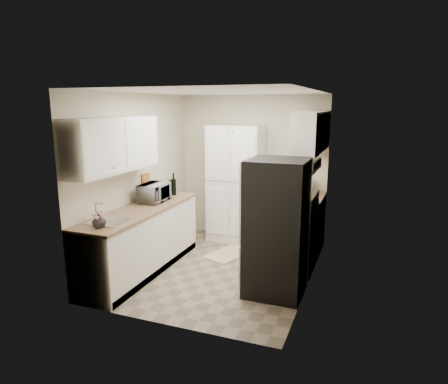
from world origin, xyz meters
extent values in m
plane|color=#7A6B56|center=(0.00, 0.00, 0.00)|extent=(3.20, 3.20, 0.00)
cube|color=beige|center=(0.00, 1.60, 1.25)|extent=(2.60, 0.04, 2.50)
cube|color=beige|center=(0.00, -1.60, 1.25)|extent=(2.60, 0.04, 2.50)
cube|color=beige|center=(-1.30, 0.00, 1.25)|extent=(0.04, 3.20, 2.50)
cube|color=beige|center=(1.30, 0.00, 1.25)|extent=(0.04, 3.20, 2.50)
cube|color=white|center=(0.00, 0.00, 2.50)|extent=(2.60, 3.20, 0.04)
cube|color=silver|center=(-1.13, -0.75, 1.83)|extent=(0.33, 1.60, 0.70)
cube|color=silver|center=(1.13, 0.82, 1.89)|extent=(0.33, 1.55, 0.58)
cube|color=#99999E|center=(1.07, 0.39, 1.52)|extent=(0.45, 0.76, 0.13)
cube|color=#B7B7BC|center=(-0.99, -1.15, 0.93)|extent=(0.45, 0.40, 0.02)
cube|color=brown|center=(-1.29, 0.20, 1.18)|extent=(0.02, 0.22, 0.22)
cube|color=silver|center=(-0.20, 1.32, 1.00)|extent=(0.90, 0.55, 2.00)
cube|color=silver|center=(-0.99, -0.43, 0.44)|extent=(0.60, 2.30, 0.88)
cube|color=#846647|center=(-0.99, -0.43, 0.90)|extent=(0.63, 2.33, 0.04)
cube|color=silver|center=(0.99, 1.19, 0.44)|extent=(0.60, 0.80, 0.88)
cube|color=#846647|center=(0.99, 1.19, 0.90)|extent=(0.63, 0.83, 0.04)
cube|color=#B7B7BC|center=(0.97, 0.39, 0.45)|extent=(0.64, 0.76, 0.90)
cube|color=black|center=(0.97, 0.39, 0.92)|extent=(0.66, 0.78, 0.03)
cube|color=black|center=(1.26, 0.39, 1.02)|extent=(0.06, 0.76, 0.22)
cube|color=#EDA999|center=(0.60, 0.25, 0.55)|extent=(0.01, 0.16, 0.42)
cube|color=#F1E1C5|center=(0.60, 0.49, 0.55)|extent=(0.01, 0.16, 0.42)
cube|color=#B7B7BC|center=(0.94, -0.41, 0.85)|extent=(0.70, 0.72, 1.70)
imported|color=#AFAEB3|center=(-1.02, 0.00, 1.06)|extent=(0.35, 0.50, 0.27)
cylinder|color=black|center=(-0.96, 0.49, 1.08)|extent=(0.08, 0.08, 0.32)
imported|color=silver|center=(-0.95, -1.37, 1.00)|extent=(0.20, 0.20, 0.17)
cube|color=#4D9135|center=(-1.01, 0.54, 1.05)|extent=(0.05, 0.21, 0.26)
cube|color=#B9BABF|center=(0.93, 1.32, 1.04)|extent=(0.35, 0.44, 0.24)
cube|color=#CCBF87|center=(-0.07, 0.61, 0.01)|extent=(0.71, 0.87, 0.01)
camera|label=1|loc=(2.01, -5.03, 2.32)|focal=32.00mm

